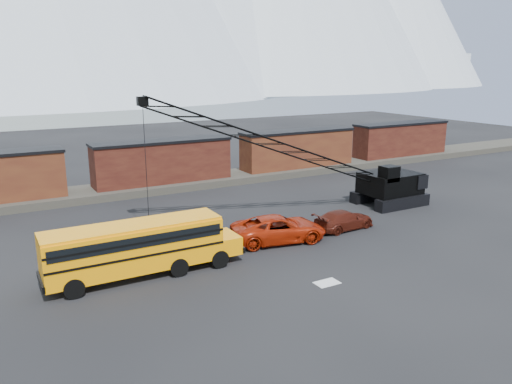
# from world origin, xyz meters

# --- Properties ---
(ground) EXTENTS (160.00, 160.00, 0.00)m
(ground) POSITION_xyz_m (0.00, 0.00, 0.00)
(ground) COLOR black
(ground) RESTS_ON ground
(gravel_berm) EXTENTS (120.00, 5.00, 0.70)m
(gravel_berm) POSITION_xyz_m (0.00, 22.00, 0.35)
(gravel_berm) COLOR #413D36
(gravel_berm) RESTS_ON ground
(boxcar_mid) EXTENTS (13.70, 3.10, 4.17)m
(boxcar_mid) POSITION_xyz_m (0.00, 22.00, 2.76)
(boxcar_mid) COLOR #4E2115
(boxcar_mid) RESTS_ON gravel_berm
(boxcar_east_near) EXTENTS (13.70, 3.10, 4.17)m
(boxcar_east_near) POSITION_xyz_m (16.00, 22.00, 2.76)
(boxcar_east_near) COLOR #411912
(boxcar_east_near) RESTS_ON gravel_berm
(boxcar_east_far) EXTENTS (13.70, 3.10, 4.17)m
(boxcar_east_far) POSITION_xyz_m (32.00, 22.00, 2.76)
(boxcar_east_far) COLOR #4E2115
(boxcar_east_far) RESTS_ON gravel_berm
(snow_patch) EXTENTS (1.40, 0.90, 0.02)m
(snow_patch) POSITION_xyz_m (0.50, -4.00, 0.01)
(snow_patch) COLOR silver
(snow_patch) RESTS_ON ground
(school_bus) EXTENTS (11.65, 2.65, 3.19)m
(school_bus) POSITION_xyz_m (-8.25, 2.11, 1.79)
(school_bus) COLOR orange
(school_bus) RESTS_ON ground
(red_pickup) EXTENTS (7.04, 4.25, 1.83)m
(red_pickup) POSITION_xyz_m (1.80, 3.21, 0.91)
(red_pickup) COLOR #A21F07
(red_pickup) RESTS_ON ground
(maroon_suv) EXTENTS (5.06, 2.35, 1.43)m
(maroon_suv) POSITION_xyz_m (7.43, 3.11, 0.72)
(maroon_suv) COLOR #45150C
(maroon_suv) RESTS_ON ground
(crawler_crane) EXTENTS (24.52, 4.24, 10.07)m
(crawler_crane) POSITION_xyz_m (5.14, 7.57, 5.57)
(crawler_crane) COLOR black
(crawler_crane) RESTS_ON ground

